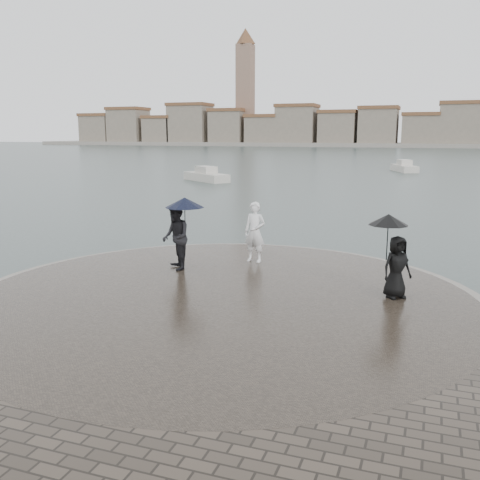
% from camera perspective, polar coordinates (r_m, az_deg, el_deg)
% --- Properties ---
extents(ground, '(400.00, 400.00, 0.00)m').
position_cam_1_polar(ground, '(9.98, -9.68, -13.38)').
color(ground, '#2B3835').
rests_on(ground, ground).
extents(kerb_ring, '(12.50, 12.50, 0.32)m').
position_cam_1_polar(kerb_ring, '(12.86, -1.98, -6.72)').
color(kerb_ring, gray).
rests_on(kerb_ring, ground).
extents(quay_tip, '(11.90, 11.90, 0.36)m').
position_cam_1_polar(quay_tip, '(12.85, -1.98, -6.63)').
color(quay_tip, '#2D261E').
rests_on(quay_tip, ground).
extents(statue, '(0.71, 0.52, 1.80)m').
position_cam_1_polar(statue, '(15.87, 1.59, 0.86)').
color(statue, white).
rests_on(statue, quay_tip).
extents(visitor_left, '(1.35, 1.22, 2.04)m').
position_cam_1_polar(visitor_left, '(15.01, -6.66, 1.13)').
color(visitor_left, black).
rests_on(visitor_left, quay_tip).
extents(visitor_right, '(1.14, 0.97, 1.95)m').
position_cam_1_polar(visitor_right, '(12.88, 16.11, -1.26)').
color(visitor_right, black).
rests_on(visitor_right, quay_tip).
extents(far_skyline, '(260.00, 20.00, 37.00)m').
position_cam_1_polar(far_skyline, '(168.90, 16.52, 11.38)').
color(far_skyline, gray).
rests_on(far_skyline, ground).
extents(boats, '(44.29, 24.03, 1.50)m').
position_cam_1_polar(boats, '(50.96, 21.54, 6.32)').
color(boats, beige).
rests_on(boats, ground).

